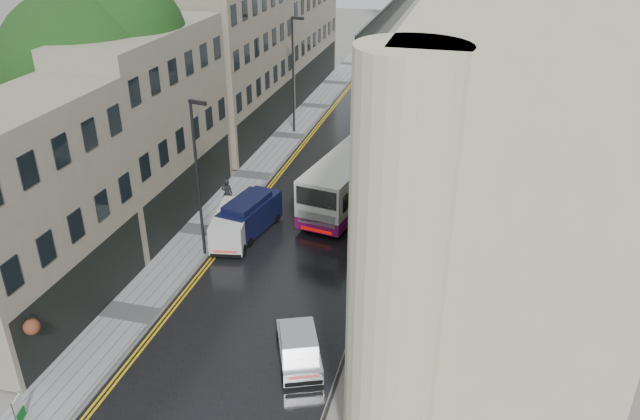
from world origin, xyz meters
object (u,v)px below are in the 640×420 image
at_px(white_lorry, 373,128).
at_px(tree_near, 92,104).
at_px(cream_bus, 316,190).
at_px(pedestrian, 227,194).
at_px(navy_van, 223,223).
at_px(estate_sign, 19,409).
at_px(white_van, 212,239).
at_px(tree_far, 195,64).
at_px(lamp_post_far, 293,77).
at_px(silver_hatchback, 284,368).
at_px(lamp_post_near, 198,181).

bearing_deg(white_lorry, tree_near, -129.15).
xyz_separation_m(cream_bus, pedestrian, (-5.47, -0.72, -0.57)).
bearing_deg(navy_van, estate_sign, -87.40).
xyz_separation_m(white_van, estate_sign, (-2.03, -13.16, -0.33)).
distance_m(tree_near, white_van, 10.58).
bearing_deg(white_van, tree_near, 149.95).
height_order(tree_near, tree_far, tree_near).
height_order(navy_van, estate_sign, navy_van).
distance_m(cream_bus, lamp_post_far, 15.24).
bearing_deg(cream_bus, silver_hatchback, -70.07).
bearing_deg(tree_near, cream_bus, 13.55).
bearing_deg(pedestrian, silver_hatchback, 113.33).
relative_size(pedestrian, lamp_post_far, 0.21).
xyz_separation_m(tree_far, lamp_post_near, (7.50, -16.24, -1.81)).
bearing_deg(estate_sign, tree_far, 88.73).
distance_m(navy_van, lamp_post_near, 3.73).
relative_size(silver_hatchback, white_van, 0.87).
bearing_deg(tree_near, lamp_post_far, 67.89).
relative_size(tree_far, silver_hatchback, 3.41).
relative_size(tree_near, white_van, 3.31).
distance_m(navy_van, pedestrian, 3.96).
height_order(cream_bus, white_lorry, white_lorry).
relative_size(lamp_post_near, lamp_post_far, 0.94).
bearing_deg(tree_far, lamp_post_near, -65.20).
bearing_deg(white_lorry, pedestrian, -115.19).
bearing_deg(tree_far, navy_van, -61.38).
bearing_deg(silver_hatchback, white_lorry, 69.93).
distance_m(white_van, lamp_post_near, 3.49).
distance_m(tree_near, lamp_post_far, 18.33).
xyz_separation_m(cream_bus, white_van, (-4.20, -5.99, -0.70)).
relative_size(tree_far, lamp_post_far, 1.36).
bearing_deg(pedestrian, white_lorry, -128.50).
bearing_deg(navy_van, cream_bus, 57.22).
height_order(white_van, estate_sign, white_van).
height_order(pedestrian, lamp_post_far, lamp_post_far).
relative_size(tree_near, silver_hatchback, 3.80).
relative_size(tree_far, white_van, 2.97).
distance_m(navy_van, estate_sign, 14.83).
relative_size(white_van, lamp_post_near, 0.49).
bearing_deg(tree_far, pedestrian, -58.30).
bearing_deg(lamp_post_near, tree_near, 168.53).
height_order(tree_far, white_lorry, tree_far).
bearing_deg(navy_van, lamp_post_far, 104.69).
height_order(white_van, lamp_post_far, lamp_post_far).
xyz_separation_m(white_lorry, navy_van, (-5.73, -15.10, -0.96)).
xyz_separation_m(tree_far, silver_hatchback, (14.70, -24.63, -5.53)).
distance_m(white_lorry, white_van, 17.63).
bearing_deg(lamp_post_far, tree_far, -143.85).
height_order(pedestrian, lamp_post_near, lamp_post_near).
xyz_separation_m(tree_near, cream_bus, (12.40, 2.99, -5.28)).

